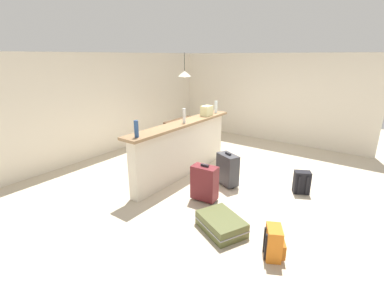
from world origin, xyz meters
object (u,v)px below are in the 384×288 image
Objects in this scene: suitcase_upright_charcoal at (227,169)px; dining_chair_near_partition at (201,132)px; dining_table at (188,124)px; suitcase_upright_maroon at (205,183)px; suitcase_flat_olive at (221,224)px; pendant_lamp at (185,74)px; bottle_blue at (136,129)px; bottle_white at (184,116)px; backpack_orange at (274,243)px; grocery_bag at (207,111)px; backpack_black at (302,182)px; bottle_clear at (216,107)px.

dining_chair_near_partition is at bearing 48.01° from suitcase_upright_charcoal.
dining_table reaches higher than suitcase_upright_maroon.
dining_table is 1.64× the size of suitcase_upright_maroon.
dining_chair_near_partition is 3.59m from suitcase_flat_olive.
pendant_lamp is (-0.00, 0.54, 1.47)m from dining_chair_near_partition.
bottle_blue is 0.95× the size of bottle_white.
bottle_blue is 0.67× the size of backpack_orange.
dining_chair_near_partition is (0.71, 0.61, -0.74)m from grocery_bag.
suitcase_upright_charcoal is at bearing 112.51° from backpack_black.
suitcase_upright_maroon is (-1.47, -0.93, -0.93)m from grocery_bag.
bottle_blue is 2.66m from backpack_orange.
grocery_bag is 0.28× the size of dining_chair_near_partition.
bottle_blue reaches higher than backpack_black.
bottle_white is 0.70× the size of backpack_orange.
backpack_black is at bearing -67.49° from suitcase_upright_charcoal.
dining_chair_near_partition is 1.39× the size of suitcase_upright_maroon.
pendant_lamp is at bearing 138.31° from dining_table.
dining_table reaches higher than backpack_orange.
suitcase_upright_maroon is at bearing -144.66° from dining_chair_near_partition.
backpack_orange is at bearing -129.56° from dining_table.
backpack_black is at bearing -94.78° from grocery_bag.
dining_chair_near_partition is 2.99m from backpack_black.
suitcase_upright_charcoal is at bearing -2.41° from suitcase_upright_maroon.
dining_chair_near_partition is 1.57m from pendant_lamp.
bottle_white reaches higher than grocery_bag.
suitcase_upright_charcoal is 2.08m from backpack_orange.
dining_chair_near_partition reaches higher than suitcase_flat_olive.
pendant_lamp is 4.93m from backpack_orange.
suitcase_upright_maroon is (-1.89, -0.95, -0.95)m from bottle_clear.
bottle_white is 1.35m from suitcase_upright_charcoal.
suitcase_flat_olive is 1.33× the size of suitcase_upright_maroon.
bottle_clear is 3.73m from backpack_orange.
backpack_black is at bearing -105.81° from dining_table.
bottle_clear is 0.25× the size of dining_table.
bottle_blue is at bearing 91.44° from suitcase_flat_olive.
bottle_clear reaches higher than suitcase_upright_charcoal.
bottle_blue is 1.95m from suitcase_upright_charcoal.
grocery_bag is at bearing -124.36° from dining_table.
bottle_white reaches higher than dining_chair_near_partition.
bottle_white is at bearing -157.81° from dining_chair_near_partition.
suitcase_upright_charcoal is (-1.41, -1.57, -0.19)m from dining_chair_near_partition.
bottle_blue is at bearing -158.76° from dining_table.
bottle_clear is at bearing 26.65° from suitcase_upright_maroon.
dining_table reaches higher than backpack_black.
bottle_clear reaches higher than dining_table.
suitcase_upright_maroon is at bearing 64.98° from backpack_orange.
bottle_clear is at bearing -115.40° from dining_chair_near_partition.
dining_table is (1.62, 1.13, -0.65)m from bottle_white.
dining_table is 2.62× the size of backpack_black.
dining_table is at bearing 55.64° from grocery_bag.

